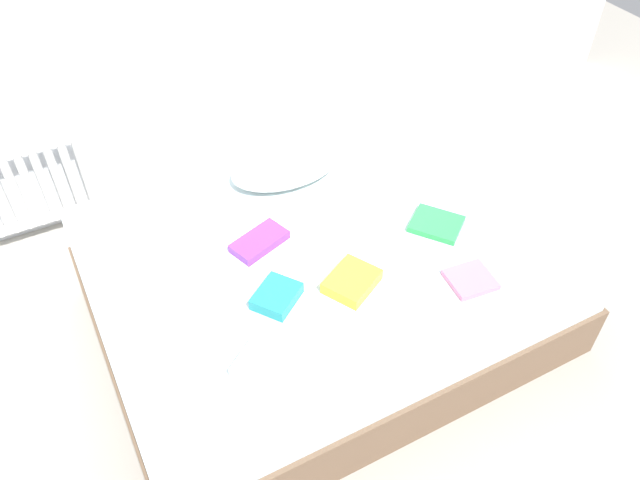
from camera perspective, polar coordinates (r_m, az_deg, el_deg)
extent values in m
plane|color=#9E998E|center=(3.08, 0.44, -7.02)|extent=(8.00, 8.00, 0.00)
cube|color=brown|center=(2.97, 0.45, -5.32)|extent=(2.00, 1.50, 0.28)
cube|color=silver|center=(2.79, 0.48, -1.96)|extent=(1.96, 1.46, 0.22)
cylinder|color=white|center=(3.56, -26.98, 3.62)|extent=(0.04, 0.04, 0.48)
cylinder|color=white|center=(3.56, -25.92, 3.99)|extent=(0.04, 0.04, 0.48)
cylinder|color=white|center=(3.55, -24.85, 4.35)|extent=(0.04, 0.04, 0.48)
cylinder|color=white|center=(3.55, -23.78, 4.72)|extent=(0.04, 0.04, 0.48)
cylinder|color=white|center=(3.55, -22.71, 5.09)|extent=(0.04, 0.04, 0.48)
cylinder|color=white|center=(3.55, -21.64, 5.45)|extent=(0.04, 0.04, 0.48)
cylinder|color=white|center=(3.55, -20.56, 5.82)|extent=(0.04, 0.04, 0.48)
cube|color=white|center=(3.43, -25.93, 7.18)|extent=(0.60, 0.04, 0.04)
cube|color=white|center=(3.68, -23.85, 1.72)|extent=(0.60, 0.04, 0.04)
ellipsoid|color=white|center=(3.05, -3.12, 6.81)|extent=(0.55, 0.34, 0.11)
cube|color=teal|center=(2.48, -3.95, -5.11)|extent=(0.23, 0.23, 0.05)
cube|color=green|center=(2.83, 10.52, 1.43)|extent=(0.28, 0.28, 0.03)
cube|color=yellow|center=(2.53, 2.91, -3.77)|extent=(0.26, 0.25, 0.05)
cube|color=purple|center=(2.71, -5.52, -0.14)|extent=(0.27, 0.20, 0.04)
cube|color=white|center=(2.28, -5.01, -11.46)|extent=(0.25, 0.26, 0.05)
cube|color=pink|center=(2.62, 13.51, -3.52)|extent=(0.20, 0.18, 0.02)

